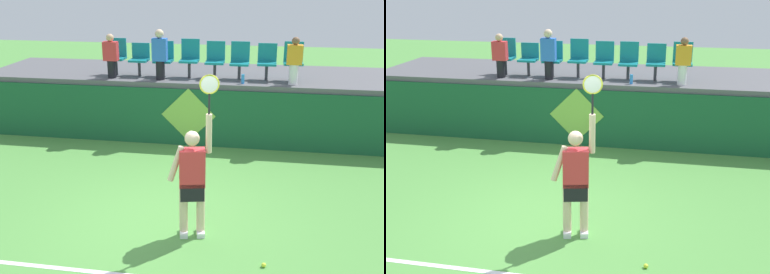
{
  "view_description": "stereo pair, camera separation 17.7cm",
  "coord_description": "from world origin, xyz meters",
  "views": [
    {
      "loc": [
        1.54,
        -6.44,
        3.79
      ],
      "look_at": [
        0.27,
        1.25,
        1.02
      ],
      "focal_mm": 42.52,
      "sensor_mm": 36.0,
      "label": 1
    },
    {
      "loc": [
        1.71,
        -6.41,
        3.79
      ],
      "look_at": [
        0.27,
        1.25,
        1.02
      ],
      "focal_mm": 42.52,
      "sensor_mm": 36.0,
      "label": 2
    }
  ],
  "objects": [
    {
      "name": "spectator_0",
      "position": [
        2.15,
        3.84,
        2.02
      ],
      "size": [
        0.34,
        0.2,
        1.06
      ],
      "color": "white",
      "rests_on": "spectator_platform"
    },
    {
      "name": "stadium_chair_5",
      "position": [
        0.91,
        4.27,
        1.94
      ],
      "size": [
        0.44,
        0.42,
        0.86
      ],
      "color": "#38383D",
      "rests_on": "spectator_platform"
    },
    {
      "name": "tennis_player",
      "position": [
        0.55,
        -0.38,
        0.95
      ],
      "size": [
        0.74,
        0.33,
        2.52
      ],
      "color": "white",
      "rests_on": "ground_plane"
    },
    {
      "name": "spectator_2",
      "position": [
        -0.91,
        3.85,
        2.09
      ],
      "size": [
        0.34,
        0.2,
        1.17
      ],
      "color": "black",
      "rests_on": "spectator_platform"
    },
    {
      "name": "ground_plane",
      "position": [
        0.0,
        0.0,
        0.0
      ],
      "size": [
        40.0,
        40.0,
        0.0
      ],
      "primitive_type": "plane",
      "color": "#519342"
    },
    {
      "name": "court_back_wall",
      "position": [
        0.0,
        3.57,
        0.68
      ],
      "size": [
        10.91,
        0.2,
        1.36
      ],
      "primitive_type": "cube",
      "color": "#195633",
      "rests_on": "ground_plane"
    },
    {
      "name": "stadium_chair_7",
      "position": [
        2.15,
        4.27,
        1.97
      ],
      "size": [
        0.44,
        0.42,
        0.88
      ],
      "color": "#38383D",
      "rests_on": "spectator_platform"
    },
    {
      "name": "stadium_chair_0",
      "position": [
        -2.1,
        4.27,
        1.96
      ],
      "size": [
        0.44,
        0.42,
        0.88
      ],
      "color": "#38383D",
      "rests_on": "spectator_platform"
    },
    {
      "name": "water_bottle",
      "position": [
        1.03,
        3.74,
        1.58
      ],
      "size": [
        0.07,
        0.07,
        0.21
      ],
      "primitive_type": "cylinder",
      "color": "#338CE5",
      "rests_on": "spectator_platform"
    },
    {
      "name": "wall_signage_mount",
      "position": [
        -0.18,
        3.46,
        0.0
      ],
      "size": [
        1.27,
        0.01,
        1.38
      ],
      "color": "#195633",
      "rests_on": "ground_plane"
    },
    {
      "name": "tennis_ball",
      "position": [
        1.65,
        -1.05,
        0.03
      ],
      "size": [
        0.07,
        0.07,
        0.07
      ],
      "primitive_type": "sphere",
      "color": "#D1E533",
      "rests_on": "ground_plane"
    },
    {
      "name": "stadium_chair_3",
      "position": [
        -0.28,
        4.27,
        1.97
      ],
      "size": [
        0.44,
        0.42,
        0.9
      ],
      "color": "#38383D",
      "rests_on": "spectator_platform"
    },
    {
      "name": "stadium_chair_6",
      "position": [
        1.55,
        4.27,
        1.94
      ],
      "size": [
        0.44,
        0.42,
        0.83
      ],
      "color": "#38383D",
      "rests_on": "spectator_platform"
    },
    {
      "name": "stadium_chair_4",
      "position": [
        0.33,
        4.27,
        1.94
      ],
      "size": [
        0.44,
        0.42,
        0.85
      ],
      "color": "#38383D",
      "rests_on": "spectator_platform"
    },
    {
      "name": "stadium_chair_2",
      "position": [
        -0.91,
        4.27,
        1.93
      ],
      "size": [
        0.44,
        0.42,
        0.83
      ],
      "color": "#38383D",
      "rests_on": "spectator_platform"
    },
    {
      "name": "stadium_chair_1",
      "position": [
        -1.51,
        4.26,
        1.91
      ],
      "size": [
        0.44,
        0.42,
        0.77
      ],
      "color": "#38383D",
      "rests_on": "spectator_platform"
    },
    {
      "name": "spectator_1",
      "position": [
        -2.1,
        3.85,
        2.01
      ],
      "size": [
        0.34,
        0.2,
        1.04
      ],
      "color": "black",
      "rests_on": "spectator_platform"
    },
    {
      "name": "spectator_platform",
      "position": [
        0.0,
        4.86,
        1.42
      ],
      "size": [
        10.91,
        2.69,
        0.12
      ],
      "primitive_type": "cube",
      "color": "#56565B",
      "rests_on": "court_back_wall"
    }
  ]
}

